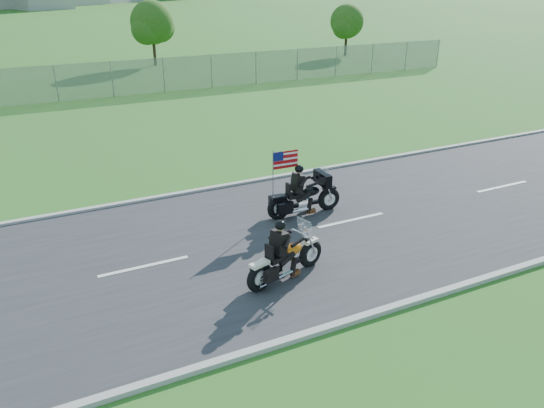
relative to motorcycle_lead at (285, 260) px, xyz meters
name	(u,v)px	position (x,y,z in m)	size (l,w,h in m)	color
ground	(221,251)	(-0.85, 1.95, -0.50)	(420.00, 420.00, 0.00)	#28581B
road	(221,250)	(-0.85, 1.95, -0.48)	(120.00, 8.00, 0.04)	#28282B
curb_north	(176,195)	(-0.85, 6.00, -0.45)	(120.00, 0.18, 0.12)	#9E9B93
curb_south	(295,338)	(-0.85, -2.10, -0.45)	(120.00, 0.18, 0.12)	#9E9B93
tree_fence_near	(153,25)	(5.19, 31.98, 2.47)	(3.52, 3.28, 4.75)	#382316
tree_fence_far	(347,23)	(21.19, 29.98, 2.14)	(3.08, 2.87, 4.20)	#382316
motorcycle_lead	(285,260)	(0.00, 0.00, 0.00)	(2.29, 1.00, 1.58)	black
motorcycle_follow	(304,198)	(2.14, 2.95, 0.05)	(2.37, 0.78, 1.98)	black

